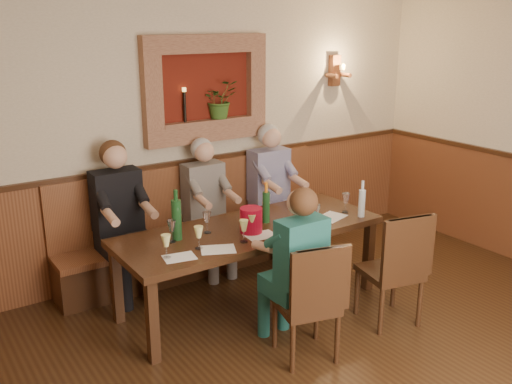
# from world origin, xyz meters

# --- Properties ---
(room_shell) EXTENTS (6.04, 6.04, 2.82)m
(room_shell) POSITION_xyz_m (0.00, 0.00, 1.89)
(room_shell) COLOR #C1B292
(room_shell) RESTS_ON ground
(wainscoting) EXTENTS (6.02, 6.02, 1.15)m
(wainscoting) POSITION_xyz_m (0.00, -0.00, 0.59)
(wainscoting) COLOR brown
(wainscoting) RESTS_ON ground
(wall_niche) EXTENTS (1.36, 0.30, 1.06)m
(wall_niche) POSITION_xyz_m (0.24, 2.94, 1.81)
(wall_niche) COLOR #5A160C
(wall_niche) RESTS_ON ground
(wall_sconce) EXTENTS (0.25, 0.20, 0.35)m
(wall_sconce) POSITION_xyz_m (1.90, 2.93, 1.94)
(wall_sconce) COLOR brown
(wall_sconce) RESTS_ON ground
(dining_table) EXTENTS (2.40, 0.90, 0.75)m
(dining_table) POSITION_xyz_m (0.00, 1.85, 0.68)
(dining_table) COLOR black
(dining_table) RESTS_ON ground
(bench) EXTENTS (3.00, 0.45, 1.11)m
(bench) POSITION_xyz_m (0.00, 2.79, 0.33)
(bench) COLOR #381E0F
(bench) RESTS_ON ground
(chair_near_left) EXTENTS (0.52, 0.52, 0.96)m
(chair_near_left) POSITION_xyz_m (-0.11, 0.89, 0.28)
(chair_near_left) COLOR black
(chair_near_left) RESTS_ON ground
(chair_near_right) EXTENTS (0.53, 0.53, 1.01)m
(chair_near_right) POSITION_xyz_m (0.83, 0.92, 0.29)
(chair_near_right) COLOR black
(chair_near_right) RESTS_ON ground
(person_bench_left) EXTENTS (0.44, 0.54, 1.48)m
(person_bench_left) POSITION_xyz_m (-0.87, 2.69, 0.61)
(person_bench_left) COLOR black
(person_bench_left) RESTS_ON ground
(person_bench_mid) EXTENTS (0.41, 0.50, 1.40)m
(person_bench_mid) POSITION_xyz_m (0.04, 2.69, 0.58)
(person_bench_mid) COLOR #534E4B
(person_bench_mid) RESTS_ON ground
(person_bench_right) EXTENTS (0.43, 0.53, 1.45)m
(person_bench_right) POSITION_xyz_m (0.86, 2.69, 0.60)
(person_bench_right) COLOR navy
(person_bench_right) RESTS_ON ground
(person_chair_front) EXTENTS (0.39, 0.48, 1.35)m
(person_chair_front) POSITION_xyz_m (-0.10, 1.07, 0.56)
(person_chair_front) COLOR #184A55
(person_chair_front) RESTS_ON ground
(spittoon_bucket) EXTENTS (0.25, 0.25, 0.22)m
(spittoon_bucket) POSITION_xyz_m (-0.05, 1.75, 0.86)
(spittoon_bucket) COLOR #B90B28
(spittoon_bucket) RESTS_ON dining_table
(wine_bottle_green_a) EXTENTS (0.08, 0.08, 0.38)m
(wine_bottle_green_a) POSITION_xyz_m (0.20, 1.88, 0.90)
(wine_bottle_green_a) COLOR #19471E
(wine_bottle_green_a) RESTS_ON dining_table
(wine_bottle_green_b) EXTENTS (0.09, 0.09, 0.43)m
(wine_bottle_green_b) POSITION_xyz_m (-0.66, 1.95, 0.93)
(wine_bottle_green_b) COLOR #19471E
(wine_bottle_green_b) RESTS_ON dining_table
(water_bottle) EXTENTS (0.08, 0.08, 0.35)m
(water_bottle) POSITION_xyz_m (1.03, 1.52, 0.89)
(water_bottle) COLOR silver
(water_bottle) RESTS_ON dining_table
(tasting_sheet_a) EXTENTS (0.27, 0.22, 0.00)m
(tasting_sheet_a) POSITION_xyz_m (-0.82, 1.60, 0.75)
(tasting_sheet_a) COLOR white
(tasting_sheet_a) RESTS_ON dining_table
(tasting_sheet_b) EXTENTS (0.28, 0.21, 0.00)m
(tasting_sheet_b) POSITION_xyz_m (-0.03, 1.63, 0.75)
(tasting_sheet_b) COLOR white
(tasting_sheet_b) RESTS_ON dining_table
(tasting_sheet_c) EXTENTS (0.33, 0.28, 0.00)m
(tasting_sheet_c) POSITION_xyz_m (0.78, 1.66, 0.75)
(tasting_sheet_c) COLOR white
(tasting_sheet_c) RESTS_ON dining_table
(tasting_sheet_d) EXTENTS (0.33, 0.29, 0.00)m
(tasting_sheet_d) POSITION_xyz_m (-0.49, 1.57, 0.75)
(tasting_sheet_d) COLOR white
(tasting_sheet_d) RESTS_ON dining_table
(wine_glass_0) EXTENTS (0.08, 0.08, 0.19)m
(wine_glass_0) POSITION_xyz_m (-0.90, 1.65, 0.85)
(wine_glass_0) COLOR #F9F995
(wine_glass_0) RESTS_ON dining_table
(wine_glass_1) EXTENTS (0.08, 0.08, 0.19)m
(wine_glass_1) POSITION_xyz_m (-0.72, 1.92, 0.85)
(wine_glass_1) COLOR white
(wine_glass_1) RESTS_ON dining_table
(wine_glass_2) EXTENTS (0.08, 0.08, 0.19)m
(wine_glass_2) POSITION_xyz_m (-0.61, 1.67, 0.85)
(wine_glass_2) COLOR #F9F995
(wine_glass_2) RESTS_ON dining_table
(wine_glass_3) EXTENTS (0.08, 0.08, 0.19)m
(wine_glass_3) POSITION_xyz_m (-0.38, 1.95, 0.85)
(wine_glass_3) COLOR white
(wine_glass_3) RESTS_ON dining_table
(wine_glass_4) EXTENTS (0.08, 0.08, 0.19)m
(wine_glass_4) POSITION_xyz_m (-0.09, 1.68, 0.85)
(wine_glass_4) COLOR #F9F995
(wine_glass_4) RESTS_ON dining_table
(wine_glass_5) EXTENTS (0.08, 0.08, 0.19)m
(wine_glass_5) POSITION_xyz_m (0.20, 1.89, 0.85)
(wine_glass_5) COLOR #F9F995
(wine_glass_5) RESTS_ON dining_table
(wine_glass_6) EXTENTS (0.08, 0.08, 0.19)m
(wine_glass_6) POSITION_xyz_m (0.52, 1.65, 0.85)
(wine_glass_6) COLOR white
(wine_glass_6) RESTS_ON dining_table
(wine_glass_7) EXTENTS (0.08, 0.08, 0.19)m
(wine_glass_7) POSITION_xyz_m (0.62, 1.91, 0.85)
(wine_glass_7) COLOR #F9F995
(wine_glass_7) RESTS_ON dining_table
(wine_glass_8) EXTENTS (0.08, 0.08, 0.19)m
(wine_glass_8) POSITION_xyz_m (0.98, 1.69, 0.85)
(wine_glass_8) COLOR white
(wine_glass_8) RESTS_ON dining_table
(wine_glass_9) EXTENTS (0.08, 0.08, 0.19)m
(wine_glass_9) POSITION_xyz_m (-0.23, 1.59, 0.85)
(wine_glass_9) COLOR #F9F995
(wine_glass_9) RESTS_ON dining_table
(wine_glass_10) EXTENTS (0.08, 0.08, 0.19)m
(wine_glass_10) POSITION_xyz_m (0.53, 1.57, 0.85)
(wine_glass_10) COLOR white
(wine_glass_10) RESTS_ON dining_table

